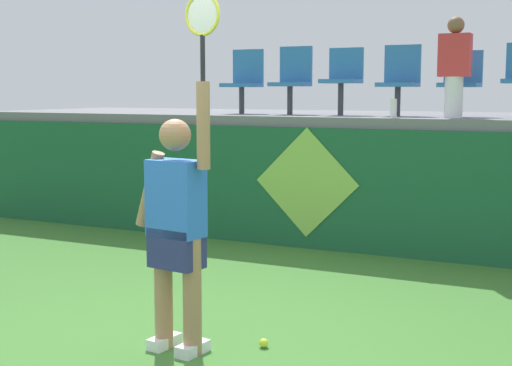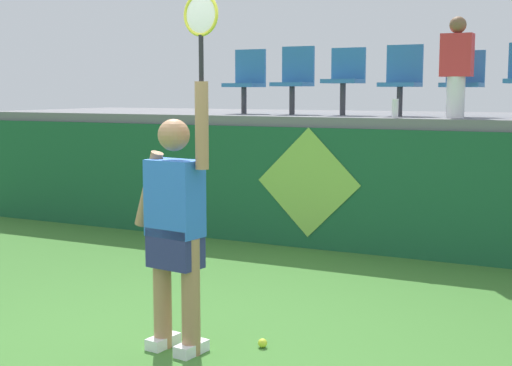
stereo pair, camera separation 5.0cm
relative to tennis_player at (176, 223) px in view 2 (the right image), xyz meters
The scene contains 13 objects.
ground_plane 0.92m from the tennis_player, 102.89° to the right, with size 40.00×40.00×0.00m, color #3D752D.
court_back_wall 3.65m from the tennis_player, 90.15° to the left, with size 11.32×0.20×1.40m, color #195633.
spectator_platform 5.13m from the tennis_player, 90.11° to the left, with size 11.32×3.01×0.12m, color slate.
tennis_player is the anchor object (origin of this frame).
tennis_ball 1.07m from the tennis_player, 32.35° to the left, with size 0.07×0.07×0.07m, color #D1E533.
water_bottle 3.85m from the tennis_player, 83.05° to the left, with size 0.07×0.07×0.21m, color white.
stadium_chair_0 4.91m from the tennis_player, 111.45° to the left, with size 0.44×0.42×0.84m.
stadium_chair_1 4.71m from the tennis_player, 103.39° to the left, with size 0.44×0.42×0.87m.
stadium_chair_2 4.60m from the tennis_player, 94.88° to the left, with size 0.44×0.42×0.83m.
stadium_chair_3 4.60m from the tennis_player, 85.72° to the left, with size 0.44×0.42×0.85m.
stadium_chair_4 4.69m from the tennis_player, 76.70° to the left, with size 0.44×0.42×0.76m.
spectator_0 4.35m from the tennis_player, 75.46° to the left, with size 0.34×0.20×1.10m.
wall_signage_mount 3.69m from the tennis_player, 97.77° to the left, with size 1.27×0.01×1.41m.
Camera 2 is at (2.73, -4.17, 1.82)m, focal length 51.45 mm.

